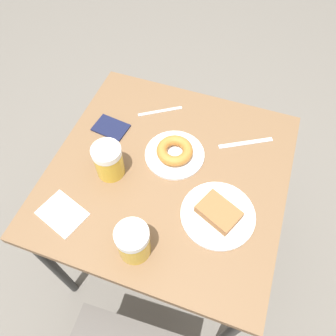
% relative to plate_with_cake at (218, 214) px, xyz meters
% --- Properties ---
extents(ground_plane, '(8.00, 8.00, 0.00)m').
position_rel_plate_with_cake_xyz_m(ground_plane, '(0.21, -0.11, -0.75)').
color(ground_plane, '#666059').
extents(table, '(0.81, 0.81, 0.73)m').
position_rel_plate_with_cake_xyz_m(table, '(0.21, -0.11, -0.09)').
color(table, brown).
rests_on(table, ground_plane).
extents(plate_with_cake, '(0.24, 0.24, 0.04)m').
position_rel_plate_with_cake_xyz_m(plate_with_cake, '(0.00, 0.00, 0.00)').
color(plate_with_cake, silver).
rests_on(plate_with_cake, table).
extents(plate_with_donut, '(0.21, 0.21, 0.05)m').
position_rel_plate_with_cake_xyz_m(plate_with_donut, '(0.21, -0.18, 0.01)').
color(plate_with_donut, silver).
rests_on(plate_with_donut, table).
extents(beer_mug_left, '(0.10, 0.10, 0.13)m').
position_rel_plate_with_cake_xyz_m(beer_mug_left, '(0.21, 0.19, 0.05)').
color(beer_mug_left, gold).
rests_on(beer_mug_left, table).
extents(beer_mug_center, '(0.10, 0.10, 0.13)m').
position_rel_plate_with_cake_xyz_m(beer_mug_center, '(0.39, -0.04, 0.05)').
color(beer_mug_center, gold).
rests_on(beer_mug_center, table).
extents(napkin_folded, '(0.17, 0.15, 0.00)m').
position_rel_plate_with_cake_xyz_m(napkin_folded, '(0.47, 0.16, -0.01)').
color(napkin_folded, white).
rests_on(napkin_folded, table).
extents(fork, '(0.15, 0.11, 0.00)m').
position_rel_plate_with_cake_xyz_m(fork, '(0.33, -0.36, -0.01)').
color(fork, silver).
rests_on(fork, table).
extents(knife, '(0.19, 0.11, 0.00)m').
position_rel_plate_with_cake_xyz_m(knife, '(-0.02, -0.32, -0.01)').
color(knife, silver).
rests_on(knife, table).
extents(passport_near_edge, '(0.14, 0.10, 0.01)m').
position_rel_plate_with_cake_xyz_m(passport_near_edge, '(0.47, -0.22, -0.01)').
color(passport_near_edge, '#141938').
rests_on(passport_near_edge, table).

